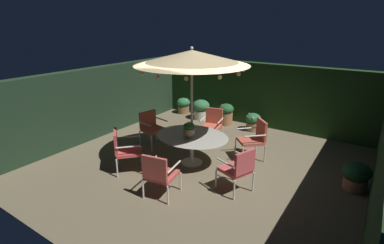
{
  "coord_description": "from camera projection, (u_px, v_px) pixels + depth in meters",
  "views": [
    {
      "loc": [
        3.41,
        -5.62,
        3.34
      ],
      "look_at": [
        -0.25,
        -0.13,
        1.08
      ],
      "focal_mm": 27.34,
      "sensor_mm": 36.0,
      "label": 1
    }
  ],
  "objects": [
    {
      "name": "potted_plant_back_left",
      "position": [
        201.0,
        109.0,
        10.56
      ],
      "size": [
        0.62,
        0.62,
        0.7
      ],
      "color": "beige",
      "rests_on": "ground_plane"
    },
    {
      "name": "potted_plant_back_center",
      "position": [
        226.0,
        113.0,
        9.95
      ],
      "size": [
        0.51,
        0.51,
        0.73
      ],
      "color": "#A56944",
      "rests_on": "ground_plane"
    },
    {
      "name": "patio_chair_northeast",
      "position": [
        239.0,
        167.0,
        5.89
      ],
      "size": [
        0.74,
        0.73,
        0.97
      ],
      "color": "beige",
      "rests_on": "ground_plane"
    },
    {
      "name": "potted_plant_right_near",
      "position": [
        253.0,
        121.0,
        9.42
      ],
      "size": [
        0.49,
        0.49,
        0.58
      ],
      "color": "olive",
      "rests_on": "ground_plane"
    },
    {
      "name": "hedge_backdrop_left",
      "position": [
        100.0,
        101.0,
        8.9
      ],
      "size": [
        0.3,
        7.41,
        2.09
      ],
      "primitive_type": "cube",
      "color": "#1D311F",
      "rests_on": "ground_plane"
    },
    {
      "name": "ground_plane",
      "position": [
        203.0,
        164.0,
        7.3
      ],
      "size": [
        7.72,
        7.41,
        0.02
      ],
      "primitive_type": "cube",
      "color": "brown"
    },
    {
      "name": "patio_chair_southeast",
      "position": [
        212.0,
        123.0,
        8.55
      ],
      "size": [
        0.67,
        0.69,
        0.95
      ],
      "color": "beige",
      "rests_on": "ground_plane"
    },
    {
      "name": "centerpiece_planter",
      "position": [
        189.0,
        129.0,
        6.82
      ],
      "size": [
        0.27,
        0.27,
        0.41
      ],
      "color": "olive",
      "rests_on": "patio_dining_table"
    },
    {
      "name": "potted_plant_left_near",
      "position": [
        356.0,
        175.0,
        6.05
      ],
      "size": [
        0.55,
        0.55,
        0.61
      ],
      "color": "#A5674C",
      "rests_on": "ground_plane"
    },
    {
      "name": "patio_chair_north",
      "position": [
        159.0,
        173.0,
        5.73
      ],
      "size": [
        0.68,
        0.7,
        0.95
      ],
      "color": "beige",
      "rests_on": "ground_plane"
    },
    {
      "name": "hedge_backdrop_rear",
      "position": [
        259.0,
        95.0,
        9.75
      ],
      "size": [
        7.72,
        0.3,
        2.09
      ],
      "primitive_type": "cube",
      "color": "#1B3717",
      "rests_on": "ground_plane"
    },
    {
      "name": "patio_dining_table",
      "position": [
        192.0,
        139.0,
        7.1
      ],
      "size": [
        1.83,
        1.51,
        0.74
      ],
      "color": "silver",
      "rests_on": "ground_plane"
    },
    {
      "name": "patio_chair_southwest",
      "position": [
        124.0,
        148.0,
        6.77
      ],
      "size": [
        0.88,
        0.87,
        1.0
      ],
      "color": "silver",
      "rests_on": "ground_plane"
    },
    {
      "name": "patio_chair_east",
      "position": [
        255.0,
        137.0,
        7.4
      ],
      "size": [
        0.84,
        0.84,
        1.02
      ],
      "color": "beige",
      "rests_on": "ground_plane"
    },
    {
      "name": "patio_chair_south",
      "position": [
        151.0,
        126.0,
        8.2
      ],
      "size": [
        0.67,
        0.7,
        0.97
      ],
      "color": "silver",
      "rests_on": "ground_plane"
    },
    {
      "name": "patio_umbrella",
      "position": [
        192.0,
        58.0,
        6.47
      ],
      "size": [
        2.6,
        2.6,
        2.83
      ],
      "color": "silver",
      "rests_on": "ground_plane"
    },
    {
      "name": "potted_plant_right_far",
      "position": [
        183.0,
        105.0,
        11.24
      ],
      "size": [
        0.51,
        0.51,
        0.59
      ],
      "color": "olive",
      "rests_on": "ground_plane"
    }
  ]
}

